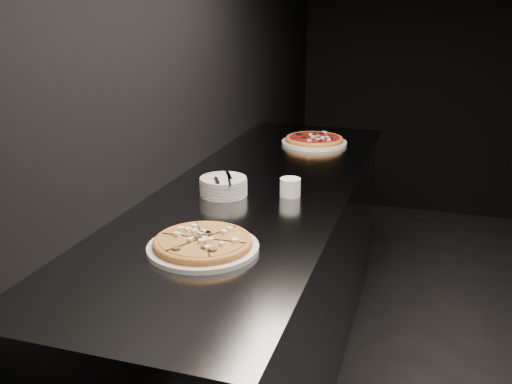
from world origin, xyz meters
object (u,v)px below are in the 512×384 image
(pizza_mushroom, at_px, (203,244))
(plate_stack, at_px, (223,186))
(counter, at_px, (259,287))
(pizza_tomato, at_px, (314,140))
(cutlery, at_px, (224,178))
(ramekin, at_px, (290,187))

(pizza_mushroom, distance_m, plate_stack, 0.52)
(counter, height_order, plate_stack, plate_stack)
(counter, xyz_separation_m, pizza_mushroom, (0.02, -0.65, 0.48))
(plate_stack, bearing_deg, counter, 53.99)
(pizza_tomato, relative_size, plate_stack, 2.16)
(pizza_mushroom, relative_size, cutlery, 1.78)
(pizza_tomato, bearing_deg, cutlery, -99.88)
(ramekin, bearing_deg, pizza_tomato, 95.64)
(counter, height_order, ramekin, ramekin)
(counter, bearing_deg, pizza_mushroom, -87.90)
(plate_stack, bearing_deg, pizza_tomato, 79.53)
(cutlery, relative_size, ramekin, 2.39)
(pizza_tomato, bearing_deg, ramekin, -84.36)
(pizza_mushroom, xyz_separation_m, plate_stack, (-0.12, 0.51, 0.01))
(counter, height_order, pizza_mushroom, pizza_mushroom)
(pizza_tomato, bearing_deg, counter, -94.99)
(counter, bearing_deg, pizza_tomato, 85.01)
(pizza_mushroom, bearing_deg, counter, 92.10)
(counter, xyz_separation_m, plate_stack, (-0.10, -0.14, 0.49))
(counter, bearing_deg, ramekin, -27.33)
(plate_stack, distance_m, ramekin, 0.26)
(pizza_mushroom, bearing_deg, ramekin, 77.42)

